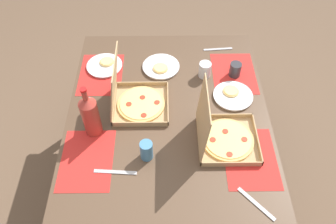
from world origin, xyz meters
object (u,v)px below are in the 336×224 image
object	(u,v)px
plate_near_left	(233,95)
pizza_box_corner_left	(135,99)
soda_bottle	(90,115)
cup_red	(205,70)
pizza_box_edge_far	(222,135)
cup_spare	(146,150)
plate_far_left	(105,65)
cup_dark	(235,70)
plate_middle	(161,67)

from	to	relation	value
plate_near_left	pizza_box_corner_left	bearing A→B (deg)	96.22
soda_bottle	cup_red	bearing A→B (deg)	-56.36
pizza_box_edge_far	cup_spare	size ratio (longest dim) A/B	3.12
cup_red	cup_spare	bearing A→B (deg)	149.86
plate_far_left	cup_dark	size ratio (longest dim) A/B	2.47
plate_far_left	pizza_box_edge_far	bearing A→B (deg)	-130.72
cup_spare	pizza_box_corner_left	bearing A→B (deg)	11.98
pizza_box_edge_far	plate_near_left	xyz separation A→B (m)	(0.31, -0.10, -0.04)
cup_red	cup_dark	bearing A→B (deg)	-89.00
pizza_box_corner_left	plate_middle	bearing A→B (deg)	-24.76
plate_far_left	plate_middle	xyz separation A→B (m)	(-0.02, -0.35, 0.00)
cup_dark	plate_near_left	bearing A→B (deg)	169.40
plate_middle	soda_bottle	xyz separation A→B (m)	(-0.48, 0.35, 0.12)
cup_red	pizza_box_corner_left	bearing A→B (deg)	120.18
plate_middle	plate_far_left	bearing A→B (deg)	87.12
cup_spare	plate_near_left	bearing A→B (deg)	-50.47
plate_near_left	soda_bottle	xyz separation A→B (m)	(-0.24, 0.77, 0.12)
pizza_box_edge_far	plate_middle	distance (m)	0.64
plate_near_left	cup_spare	size ratio (longest dim) A/B	2.08
pizza_box_corner_left	soda_bottle	world-z (taller)	pizza_box_corner_left
pizza_box_edge_far	cup_spare	distance (m)	0.39
plate_middle	cup_red	distance (m)	0.28
plate_middle	cup_spare	distance (m)	0.65
cup_dark	plate_middle	bearing A→B (deg)	81.53
pizza_box_corner_left	soda_bottle	distance (m)	0.29
plate_middle	cup_dark	xyz separation A→B (m)	(-0.07, -0.45, 0.04)
pizza_box_edge_far	pizza_box_corner_left	bearing A→B (deg)	61.28
pizza_box_corner_left	cup_dark	xyz separation A→B (m)	(0.24, -0.59, -0.01)
pizza_box_corner_left	cup_red	world-z (taller)	pizza_box_corner_left
plate_far_left	soda_bottle	size ratio (longest dim) A/B	0.69
soda_bottle	cup_red	distance (m)	0.75
cup_dark	pizza_box_edge_far	bearing A→B (deg)	164.65
pizza_box_corner_left	plate_near_left	size ratio (longest dim) A/B	1.48
pizza_box_corner_left	cup_spare	xyz separation A→B (m)	(-0.34, -0.07, 0.00)
plate_near_left	cup_spare	xyz separation A→B (m)	(-0.40, 0.48, 0.05)
plate_middle	cup_dark	size ratio (longest dim) A/B	2.57
soda_bottle	cup_red	size ratio (longest dim) A/B	3.35
pizza_box_edge_far	cup_red	xyz separation A→B (m)	(0.49, 0.05, -0.00)
pizza_box_corner_left	cup_spare	distance (m)	0.35
plate_near_left	cup_dark	size ratio (longest dim) A/B	2.56
plate_far_left	cup_spare	xyz separation A→B (m)	(-0.66, -0.28, 0.05)
plate_near_left	cup_red	bearing A→B (deg)	40.61
pizza_box_corner_left	plate_near_left	distance (m)	0.56
soda_bottle	plate_near_left	bearing A→B (deg)	-72.94
soda_bottle	plate_middle	bearing A→B (deg)	-36.27
plate_far_left	cup_red	bearing A→B (deg)	-98.10
pizza_box_edge_far	cup_dark	world-z (taller)	pizza_box_edge_far
soda_bottle	cup_spare	distance (m)	0.34
plate_far_left	cup_red	size ratio (longest dim) A/B	2.30
pizza_box_corner_left	plate_far_left	bearing A→B (deg)	33.03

